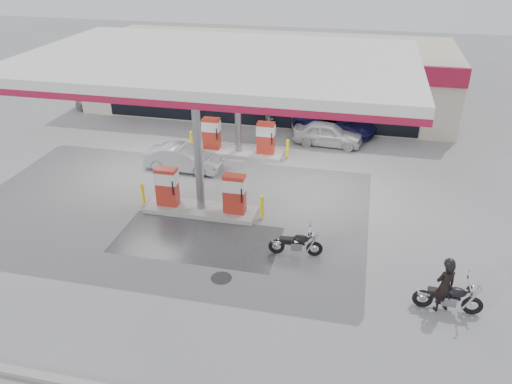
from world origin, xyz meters
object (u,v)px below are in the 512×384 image
at_px(pump_island_near, 201,196).
at_px(main_motorcycle, 449,298).
at_px(biker_walking, 357,122).
at_px(hatchback_silver, 183,158).
at_px(pump_island_far, 238,141).
at_px(parked_motorcycle, 296,244).
at_px(parked_car_right, 335,122).
at_px(attendant, 270,122).
at_px(sedan_white, 328,134).
at_px(parked_car_left, 105,101).
at_px(biker_main, 445,286).

distance_m(pump_island_near, main_motorcycle, 9.89).
height_order(pump_island_near, biker_walking, pump_island_near).
bearing_deg(hatchback_silver, pump_island_near, -147.74).
bearing_deg(pump_island_far, parked_motorcycle, -62.73).
bearing_deg(parked_car_right, attendant, 128.15).
relative_size(parked_car_right, biker_walking, 2.78).
height_order(attendant, hatchback_silver, attendant).
bearing_deg(pump_island_near, attendant, 83.18).
relative_size(pump_island_far, sedan_white, 1.42).
relative_size(parked_car_left, parked_car_right, 0.78).
bearing_deg(biker_main, parked_car_left, -63.55).
bearing_deg(sedan_white, biker_main, -155.93).
distance_m(pump_island_far, sedan_white, 4.81).
distance_m(sedan_white, biker_walking, 2.15).
bearing_deg(main_motorcycle, pump_island_near, 156.79).
height_order(parked_motorcycle, sedan_white, sedan_white).
bearing_deg(pump_island_near, pump_island_far, 90.00).
xyz_separation_m(main_motorcycle, attendant, (-7.99, 12.80, 0.33)).
bearing_deg(parked_car_left, biker_main, -143.23).
xyz_separation_m(main_motorcycle, hatchback_silver, (-11.10, 7.60, 0.13)).
height_order(sedan_white, parked_car_left, sedan_white).
bearing_deg(hatchback_silver, sedan_white, -51.51).
xyz_separation_m(pump_island_far, biker_walking, (5.69, 3.80, 0.12)).
bearing_deg(hatchback_silver, pump_island_far, -38.13).
relative_size(pump_island_far, biker_main, 2.97).
relative_size(pump_island_far, parked_car_right, 1.11).
relative_size(parked_motorcycle, hatchback_silver, 0.53).
distance_m(attendant, parked_car_left, 11.29).
bearing_deg(parked_motorcycle, biker_walking, 76.81).
bearing_deg(main_motorcycle, parked_car_left, 142.29).
xyz_separation_m(pump_island_near, main_motorcycle, (9.04, -4.00, -0.25)).
xyz_separation_m(pump_island_far, parked_car_right, (4.50, 4.00, -0.07)).
xyz_separation_m(hatchback_silver, parked_car_left, (-7.94, 7.47, -0.07)).
height_order(pump_island_near, parked_car_left, pump_island_near).
relative_size(parked_motorcycle, parked_car_right, 0.41).
bearing_deg(main_motorcycle, parked_car_right, 108.61).
relative_size(attendant, biker_walking, 0.96).
distance_m(pump_island_near, sedan_white, 9.25).
relative_size(pump_island_near, parked_car_right, 1.11).
height_order(pump_island_near, biker_main, pump_island_near).
bearing_deg(pump_island_near, hatchback_silver, 119.77).
height_order(pump_island_far, hatchback_silver, pump_island_far).
bearing_deg(pump_island_far, biker_main, -48.49).
height_order(parked_motorcycle, parked_car_left, parked_car_left).
xyz_separation_m(pump_island_far, hatchback_silver, (-2.06, -2.40, -0.12)).
xyz_separation_m(sedan_white, biker_walking, (1.41, 1.60, 0.22)).
bearing_deg(biker_walking, parked_motorcycle, -133.59).
relative_size(attendant, hatchback_silver, 0.44).
bearing_deg(attendant, parked_motorcycle, -152.63).
bearing_deg(attendant, parked_car_right, -59.45).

